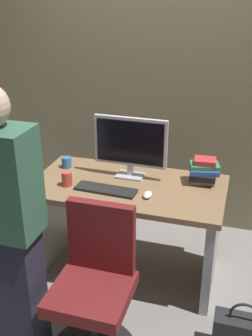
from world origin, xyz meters
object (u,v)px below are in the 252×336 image
object	(u,v)px
cup_by_monitor	(67,162)
mouse	(148,195)
desk	(128,213)
person_at_desk	(4,232)
handbag	(242,335)
book_stack	(204,171)
keyboard	(106,190)
office_chair	(95,292)
cup_near_keyboard	(67,179)
monitor	(130,144)

from	to	relation	value
cup_by_monitor	mouse	bearing A→B (deg)	-22.32
desk	person_at_desk	world-z (taller)	person_at_desk
handbag	mouse	bearing A→B (deg)	148.64
desk	book_stack	bearing A→B (deg)	19.43
cup_by_monitor	handbag	distance (m)	1.72
keyboard	mouse	world-z (taller)	mouse
person_at_desk	mouse	size ratio (longest dim) A/B	16.39
office_chair	cup_near_keyboard	xyz separation A→B (m)	(-0.44, 0.64, 0.37)
monitor	cup_near_keyboard	xyz separation A→B (m)	(-0.39, -0.27, -0.20)
desk	cup_near_keyboard	world-z (taller)	cup_near_keyboard
office_chair	cup_by_monitor	size ratio (longest dim) A/B	11.09
person_at_desk	book_stack	distance (m)	1.44
desk	mouse	bearing A→B (deg)	-38.74
office_chair	handbag	bearing A→B (deg)	13.72
person_at_desk	monitor	size ratio (longest dim) A/B	3.03
cup_by_monitor	person_at_desk	bearing A→B (deg)	-83.36
handbag	monitor	bearing A→B (deg)	142.13
office_chair	monitor	bearing A→B (deg)	93.17
handbag	book_stack	bearing A→B (deg)	116.11
desk	cup_near_keyboard	size ratio (longest dim) A/B	13.10
book_stack	cup_by_monitor	bearing A→B (deg)	-178.53
cup_near_keyboard	book_stack	xyz separation A→B (m)	(0.92, 0.32, 0.04)
office_chair	book_stack	world-z (taller)	office_chair
mouse	handbag	xyz separation A→B (m)	(0.70, -0.42, -0.63)
cup_by_monitor	handbag	size ratio (longest dim) A/B	0.22
cup_near_keyboard	handbag	distance (m)	1.51
office_chair	keyboard	size ratio (longest dim) A/B	2.19
desk	person_at_desk	xyz separation A→B (m)	(-0.42, -0.92, 0.33)
desk	keyboard	distance (m)	0.31
desk	office_chair	xyz separation A→B (m)	(0.03, -0.77, -0.08)
mouse	cup_by_monitor	world-z (taller)	cup_by_monitor
office_chair	keyboard	distance (m)	0.73
office_chair	handbag	size ratio (longest dim) A/B	2.49
office_chair	keyboard	xyz separation A→B (m)	(-0.15, 0.64, 0.33)
cup_by_monitor	book_stack	world-z (taller)	book_stack
book_stack	mouse	bearing A→B (deg)	-135.62
desk	book_stack	distance (m)	0.63
cup_near_keyboard	book_stack	size ratio (longest dim) A/B	0.46
office_chair	cup_near_keyboard	distance (m)	0.86
desk	handbag	bearing A→B (deg)	-32.98
office_chair	cup_by_monitor	distance (m)	1.15
office_chair	book_stack	xyz separation A→B (m)	(0.48, 0.95, 0.41)
office_chair	keyboard	bearing A→B (deg)	103.07
cup_near_keyboard	office_chair	bearing A→B (deg)	-55.50
person_at_desk	keyboard	xyz separation A→B (m)	(0.30, 0.78, -0.08)
office_chair	mouse	size ratio (longest dim) A/B	9.40
mouse	book_stack	xyz separation A→B (m)	(0.33, 0.32, 0.08)
mouse	person_at_desk	bearing A→B (deg)	-127.41
keyboard	person_at_desk	bearing A→B (deg)	-107.82
desk	person_at_desk	size ratio (longest dim) A/B	0.84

